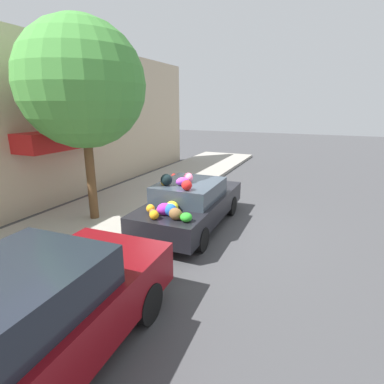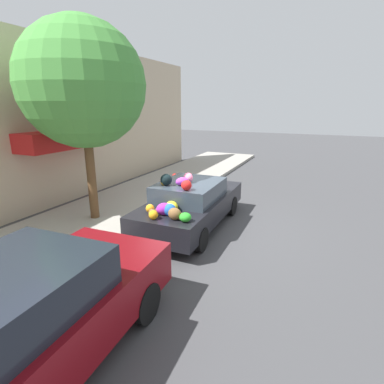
% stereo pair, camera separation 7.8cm
% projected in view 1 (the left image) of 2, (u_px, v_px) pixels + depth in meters
% --- Properties ---
extents(ground_plane, '(60.00, 60.00, 0.00)m').
position_uv_depth(ground_plane, '(193.00, 226.00, 8.24)').
color(ground_plane, '#424244').
extents(sidewalk_curb, '(24.00, 3.20, 0.14)m').
position_uv_depth(sidewalk_curb, '(113.00, 210.00, 9.26)').
color(sidewalk_curb, '#9E998E').
rests_on(sidewalk_curb, ground).
extents(building_facade, '(18.00, 1.20, 5.24)m').
position_uv_depth(building_facade, '(50.00, 125.00, 9.41)').
color(building_facade, '#C6B293').
rests_on(building_facade, ground).
extents(street_tree, '(3.17, 3.17, 5.14)m').
position_uv_depth(street_tree, '(82.00, 85.00, 7.48)').
color(street_tree, brown).
rests_on(street_tree, sidewalk_curb).
extents(fire_hydrant, '(0.20, 0.20, 0.70)m').
position_uv_depth(fire_hydrant, '(174.00, 183.00, 10.80)').
color(fire_hydrant, red).
rests_on(fire_hydrant, sidewalk_curb).
extents(art_car, '(4.15, 1.77, 1.57)m').
position_uv_depth(art_car, '(191.00, 203.00, 8.00)').
color(art_car, black).
rests_on(art_car, ground).
extents(parked_car_plain, '(4.08, 1.99, 1.51)m').
position_uv_depth(parked_car_plain, '(32.00, 318.00, 3.55)').
color(parked_car_plain, maroon).
rests_on(parked_car_plain, ground).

